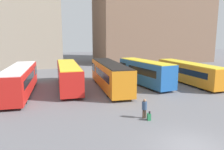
% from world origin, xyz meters
% --- Properties ---
extents(ground_plane, '(160.00, 160.00, 0.00)m').
position_xyz_m(ground_plane, '(0.00, 0.00, 0.00)').
color(ground_plane, slate).
extents(bus_0, '(3.26, 12.05, 3.09)m').
position_xyz_m(bus_0, '(-10.81, 15.67, 1.68)').
color(bus_0, red).
rests_on(bus_0, ground_plane).
extents(bus_1, '(2.92, 12.01, 3.04)m').
position_xyz_m(bus_1, '(-5.31, 17.22, 1.66)').
color(bus_1, red).
rests_on(bus_1, ground_plane).
extents(bus_2, '(3.23, 12.58, 3.20)m').
position_xyz_m(bus_2, '(-0.40, 15.58, 1.75)').
color(bus_2, orange).
rests_on(bus_2, ground_plane).
extents(bus_3, '(3.89, 10.05, 3.26)m').
position_xyz_m(bus_3, '(4.56, 15.97, 1.76)').
color(bus_3, '#1E56A3').
rests_on(bus_3, ground_plane).
extents(bus_4, '(2.86, 11.97, 2.84)m').
position_xyz_m(bus_4, '(10.82, 15.27, 1.56)').
color(bus_4, orange).
rests_on(bus_4, ground_plane).
extents(traveler, '(0.47, 0.47, 1.58)m').
position_xyz_m(traveler, '(-0.65, 5.00, 0.94)').
color(traveler, '#4C3828').
rests_on(traveler, ground_plane).
extents(suitcase, '(0.31, 0.38, 0.76)m').
position_xyz_m(suitcase, '(-0.49, 4.51, 0.27)').
color(suitcase, '#28844C').
rests_on(suitcase, ground_plane).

